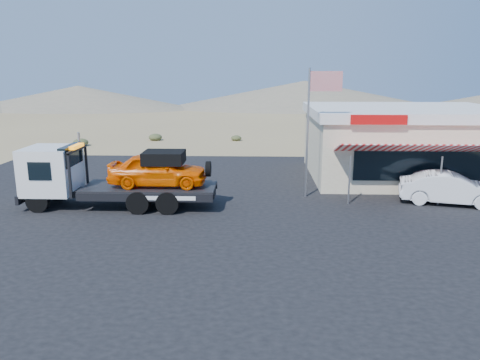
{
  "coord_description": "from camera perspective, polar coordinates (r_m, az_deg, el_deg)",
  "views": [
    {
      "loc": [
        2.29,
        -17.15,
        5.95
      ],
      "look_at": [
        1.66,
        1.58,
        1.5
      ],
      "focal_mm": 35.0,
      "sensor_mm": 36.0,
      "label": 1
    }
  ],
  "objects": [
    {
      "name": "asphalt_lot",
      "position": [
        21.01,
        1.05,
        -3.06
      ],
      "size": [
        32.0,
        24.0,
        0.02
      ],
      "primitive_type": "cube",
      "color": "black",
      "rests_on": "ground"
    },
    {
      "name": "tow_truck",
      "position": [
        21.14,
        -15.04,
        0.7
      ],
      "size": [
        8.24,
        2.44,
        2.75
      ],
      "color": "black",
      "rests_on": "asphalt_lot"
    },
    {
      "name": "ground",
      "position": [
        18.3,
        -5.4,
        -5.68
      ],
      "size": [
        120.0,
        120.0,
        0.0
      ],
      "primitive_type": "plane",
      "color": "#8F7951",
      "rests_on": "ground"
    },
    {
      "name": "jerky_store",
      "position": [
        27.67,
        19.2,
        4.39
      ],
      "size": [
        10.4,
        9.97,
        3.9
      ],
      "color": "beige",
      "rests_on": "asphalt_lot"
    },
    {
      "name": "flagpole",
      "position": [
        21.92,
        8.9,
        7.48
      ],
      "size": [
        1.55,
        0.1,
        6.0
      ],
      "color": "#99999E",
      "rests_on": "asphalt_lot"
    },
    {
      "name": "distant_hills",
      "position": [
        73.41,
        -7.67,
        10.07
      ],
      "size": [
        126.0,
        48.0,
        4.2
      ],
      "color": "#726B59",
      "rests_on": "ground"
    },
    {
      "name": "white_sedan",
      "position": [
        23.02,
        24.2,
        -0.94
      ],
      "size": [
        4.55,
        2.5,
        1.42
      ],
      "primitive_type": "imported",
      "rotation": [
        0.0,
        0.0,
        1.33
      ],
      "color": "silver",
      "rests_on": "asphalt_lot"
    }
  ]
}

